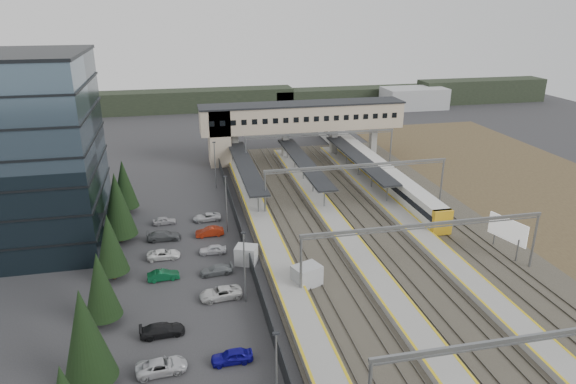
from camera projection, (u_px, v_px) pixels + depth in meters
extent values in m
plane|color=#2B2B2D|center=(301.00, 259.00, 63.15)|extent=(220.00, 220.00, 0.00)
cube|color=black|center=(6.00, 220.00, 65.70)|extent=(24.30, 18.30, 0.25)
cube|color=black|center=(1.00, 195.00, 64.50)|extent=(24.30, 18.30, 0.25)
cylinder|color=black|center=(93.00, 381.00, 42.05)|extent=(0.44, 0.44, 1.20)
cone|color=black|center=(85.00, 335.00, 40.47)|extent=(4.26, 4.26, 8.20)
cylinder|color=black|center=(105.00, 318.00, 50.28)|extent=(0.44, 0.44, 1.20)
cone|color=black|center=(100.00, 285.00, 48.95)|extent=(3.54, 3.54, 6.80)
cylinder|color=black|center=(114.00, 274.00, 58.52)|extent=(0.44, 0.44, 1.20)
cone|color=black|center=(110.00, 243.00, 57.16)|extent=(3.64, 3.64, 7.00)
cylinder|color=black|center=(121.00, 237.00, 67.67)|extent=(0.44, 0.44, 1.20)
cone|color=black|center=(117.00, 204.00, 66.05)|extent=(4.42, 4.42, 8.50)
cylinder|color=black|center=(127.00, 209.00, 76.82)|extent=(0.44, 0.44, 1.20)
cone|color=black|center=(124.00, 184.00, 75.42)|extent=(3.74, 3.74, 7.20)
imported|color=silver|center=(162.00, 366.00, 43.70)|extent=(4.47, 2.32, 1.20)
imported|color=black|center=(162.00, 330.00, 48.55)|extent=(4.31, 2.00, 1.22)
imported|color=#0A4726|center=(163.00, 275.00, 58.26)|extent=(3.63, 1.47, 1.17)
imported|color=white|center=(164.00, 254.00, 63.12)|extent=(4.06, 1.93, 1.12)
imported|color=#4B4E51|center=(164.00, 236.00, 67.94)|extent=(4.48, 1.91, 1.29)
imported|color=#AAA9AE|center=(164.00, 221.00, 72.82)|extent=(3.32, 1.51, 1.11)
imported|color=#100B86|center=(232.00, 356.00, 44.90)|extent=(3.68, 1.51, 1.25)
imported|color=silver|center=(221.00, 293.00, 54.60)|extent=(4.67, 2.45, 1.25)
imported|color=slate|center=(216.00, 270.00, 59.47)|extent=(3.96, 1.85, 1.12)
imported|color=silver|center=(213.00, 249.00, 64.31)|extent=(3.48, 1.60, 1.15)
imported|color=maroon|center=(210.00, 232.00, 69.15)|extent=(3.83, 1.47, 1.25)
imported|color=silver|center=(207.00, 217.00, 74.02)|extent=(4.06, 2.02, 1.11)
cylinder|color=slate|center=(276.00, 380.00, 37.26)|extent=(0.16, 0.16, 8.00)
cube|color=black|center=(276.00, 333.00, 35.86)|extent=(0.50, 0.25, 0.15)
cylinder|color=slate|center=(244.00, 268.00, 52.82)|extent=(0.16, 0.16, 8.00)
cube|color=black|center=(243.00, 233.00, 51.42)|extent=(0.50, 0.25, 0.15)
cylinder|color=slate|center=(226.00, 205.00, 69.29)|extent=(0.16, 0.16, 8.00)
cube|color=black|center=(225.00, 177.00, 67.90)|extent=(0.50, 0.25, 0.15)
cylinder|color=slate|center=(215.00, 165.00, 85.77)|extent=(0.16, 0.16, 8.00)
cube|color=black|center=(214.00, 142.00, 84.37)|extent=(0.50, 0.25, 0.15)
cube|color=#26282B|center=(243.00, 239.00, 66.07)|extent=(0.08, 90.00, 2.00)
cube|color=#A1A4A7|center=(307.00, 276.00, 56.73)|extent=(3.60, 3.13, 2.51)
cube|color=#A1A4A7|center=(246.00, 255.00, 61.74)|extent=(3.07, 2.85, 2.26)
cube|color=#322E27|center=(378.00, 233.00, 70.10)|extent=(34.00, 90.00, 0.20)
cube|color=#59544C|center=(287.00, 240.00, 67.48)|extent=(0.08, 90.00, 0.14)
cube|color=#59544C|center=(297.00, 239.00, 67.77)|extent=(0.08, 90.00, 0.14)
cube|color=#59544C|center=(316.00, 237.00, 68.28)|extent=(0.08, 90.00, 0.14)
cube|color=#59544C|center=(326.00, 236.00, 68.57)|extent=(0.08, 90.00, 0.14)
cube|color=#59544C|center=(359.00, 233.00, 69.49)|extent=(0.08, 90.00, 0.14)
cube|color=#59544C|center=(369.00, 232.00, 69.78)|extent=(0.08, 90.00, 0.14)
cube|color=#59544C|center=(386.00, 231.00, 70.29)|extent=(0.08, 90.00, 0.14)
cube|color=#59544C|center=(396.00, 230.00, 70.58)|extent=(0.08, 90.00, 0.14)
cube|color=#59544C|center=(427.00, 227.00, 71.49)|extent=(0.08, 90.00, 0.14)
cube|color=#59544C|center=(436.00, 226.00, 71.78)|extent=(0.08, 90.00, 0.14)
cube|color=#59544C|center=(453.00, 224.00, 72.30)|extent=(0.08, 90.00, 0.14)
cube|color=#59544C|center=(462.00, 223.00, 72.59)|extent=(0.08, 90.00, 0.14)
cube|color=gray|center=(270.00, 241.00, 66.96)|extent=(3.20, 82.00, 0.90)
cube|color=gold|center=(259.00, 238.00, 66.51)|extent=(0.25, 82.00, 0.02)
cube|color=gold|center=(281.00, 236.00, 67.09)|extent=(0.25, 82.00, 0.02)
cube|color=gray|center=(343.00, 234.00, 68.97)|extent=(3.20, 82.00, 0.90)
cube|color=gold|center=(333.00, 232.00, 68.52)|extent=(0.25, 82.00, 0.02)
cube|color=gold|center=(353.00, 230.00, 69.10)|extent=(0.25, 82.00, 0.02)
cube|color=gray|center=(412.00, 227.00, 70.98)|extent=(3.20, 82.00, 0.90)
cube|color=gold|center=(402.00, 225.00, 70.52)|extent=(0.25, 82.00, 0.02)
cube|color=gold|center=(422.00, 223.00, 71.11)|extent=(0.25, 82.00, 0.02)
cube|color=black|center=(246.00, 165.00, 85.85)|extent=(3.00, 30.00, 0.25)
cube|color=slate|center=(246.00, 166.00, 85.91)|extent=(3.10, 30.00, 0.12)
cylinder|color=slate|center=(258.00, 202.00, 74.52)|extent=(0.20, 0.20, 3.10)
cylinder|color=slate|center=(252.00, 187.00, 80.47)|extent=(0.20, 0.20, 3.10)
cylinder|color=slate|center=(246.00, 174.00, 86.41)|extent=(0.20, 0.20, 3.10)
cylinder|color=slate|center=(241.00, 163.00, 92.36)|extent=(0.20, 0.20, 3.10)
cylinder|color=slate|center=(236.00, 153.00, 98.31)|extent=(0.20, 0.20, 3.10)
cube|color=black|center=(304.00, 162.00, 87.86)|extent=(3.00, 30.00, 0.25)
cube|color=slate|center=(304.00, 162.00, 87.91)|extent=(3.10, 30.00, 0.12)
cylinder|color=slate|center=(324.00, 197.00, 76.52)|extent=(0.20, 0.20, 3.10)
cylinder|color=slate|center=(313.00, 183.00, 82.47)|extent=(0.20, 0.20, 3.10)
cylinder|color=slate|center=(303.00, 170.00, 88.42)|extent=(0.20, 0.20, 3.10)
cylinder|color=slate|center=(295.00, 160.00, 94.37)|extent=(0.20, 0.20, 3.10)
cylinder|color=slate|center=(287.00, 150.00, 100.32)|extent=(0.20, 0.20, 3.10)
cube|color=black|center=(359.00, 158.00, 89.87)|extent=(3.00, 30.00, 0.25)
cube|color=slate|center=(359.00, 159.00, 89.92)|extent=(3.10, 30.00, 0.12)
cylinder|color=slate|center=(387.00, 192.00, 78.53)|extent=(0.20, 0.20, 3.10)
cylinder|color=slate|center=(372.00, 178.00, 84.48)|extent=(0.20, 0.20, 3.10)
cylinder|color=slate|center=(358.00, 167.00, 90.43)|extent=(0.20, 0.20, 3.10)
cylinder|color=slate|center=(347.00, 156.00, 96.38)|extent=(0.20, 0.20, 3.10)
cylinder|color=slate|center=(336.00, 147.00, 102.33)|extent=(0.20, 0.20, 3.10)
cube|color=#BEAD90|center=(303.00, 117.00, 100.72)|extent=(40.00, 6.00, 5.00)
cube|color=black|center=(303.00, 104.00, 99.83)|extent=(40.40, 6.40, 0.30)
cube|color=#BEAD90|center=(219.00, 136.00, 98.46)|extent=(4.00, 6.00, 11.00)
cube|color=black|center=(212.00, 124.00, 94.31)|extent=(1.00, 0.06, 1.00)
cube|color=black|center=(223.00, 123.00, 94.71)|extent=(1.00, 0.06, 1.00)
cube|color=black|center=(233.00, 123.00, 95.11)|extent=(1.00, 0.06, 1.00)
cube|color=black|center=(244.00, 122.00, 95.51)|extent=(1.00, 0.06, 1.00)
cube|color=black|center=(255.00, 122.00, 95.91)|extent=(1.00, 0.06, 1.00)
cube|color=black|center=(265.00, 121.00, 96.31)|extent=(1.00, 0.06, 1.00)
cube|color=black|center=(276.00, 121.00, 96.72)|extent=(1.00, 0.06, 1.00)
cube|color=black|center=(286.00, 120.00, 97.12)|extent=(1.00, 0.06, 1.00)
cube|color=black|center=(296.00, 120.00, 97.52)|extent=(1.00, 0.06, 1.00)
cube|color=black|center=(306.00, 119.00, 97.92)|extent=(1.00, 0.06, 1.00)
cube|color=black|center=(316.00, 119.00, 98.32)|extent=(1.00, 0.06, 1.00)
cube|color=black|center=(326.00, 118.00, 98.72)|extent=(1.00, 0.06, 1.00)
cube|color=black|center=(336.00, 118.00, 99.13)|extent=(1.00, 0.06, 1.00)
cube|color=black|center=(346.00, 117.00, 99.53)|extent=(1.00, 0.06, 1.00)
cube|color=black|center=(356.00, 117.00, 99.93)|extent=(1.00, 0.06, 1.00)
cube|color=black|center=(366.00, 117.00, 100.33)|extent=(1.00, 0.06, 1.00)
cube|color=black|center=(375.00, 116.00, 100.73)|extent=(1.00, 0.06, 1.00)
cube|color=black|center=(385.00, 116.00, 101.13)|extent=(1.00, 0.06, 1.00)
cube|color=black|center=(394.00, 115.00, 101.53)|extent=(1.00, 0.06, 1.00)
cube|color=gray|center=(227.00, 148.00, 99.63)|extent=(1.20, 1.60, 6.00)
cube|color=gray|center=(235.00, 148.00, 99.93)|extent=(1.20, 1.60, 6.00)
cube|color=gray|center=(285.00, 145.00, 101.94)|extent=(1.20, 1.60, 6.00)
cube|color=gray|center=(333.00, 142.00, 103.95)|extent=(1.20, 1.60, 6.00)
cube|color=gray|center=(373.00, 140.00, 105.65)|extent=(1.20, 1.60, 6.00)
cube|color=slate|center=(552.00, 334.00, 37.48)|extent=(28.40, 0.25, 0.35)
cube|color=slate|center=(551.00, 338.00, 37.62)|extent=(28.40, 0.12, 0.12)
cylinder|color=slate|center=(301.00, 266.00, 54.20)|extent=(0.28, 0.28, 7.00)
cylinder|color=slate|center=(534.00, 241.00, 59.82)|extent=(0.28, 0.28, 7.00)
cube|color=slate|center=(426.00, 224.00, 55.79)|extent=(28.40, 0.25, 0.35)
cube|color=slate|center=(426.00, 228.00, 55.93)|extent=(28.40, 0.12, 0.12)
cylinder|color=slate|center=(265.00, 194.00, 74.33)|extent=(0.28, 0.28, 7.00)
cylinder|color=slate|center=(442.00, 181.00, 79.95)|extent=(0.28, 0.28, 7.00)
cube|color=slate|center=(358.00, 165.00, 75.92)|extent=(28.40, 0.25, 0.35)
cube|color=slate|center=(358.00, 168.00, 76.06)|extent=(28.40, 0.12, 0.12)
cylinder|color=slate|center=(246.00, 156.00, 92.64)|extent=(0.28, 0.28, 7.00)
cylinder|color=slate|center=(391.00, 147.00, 98.26)|extent=(0.28, 0.28, 7.00)
cube|color=slate|center=(321.00, 133.00, 94.22)|extent=(28.40, 0.25, 0.35)
cube|color=slate|center=(321.00, 135.00, 94.36)|extent=(28.40, 0.12, 0.12)
cube|color=silver|center=(412.00, 198.00, 77.09)|extent=(2.69, 18.61, 3.46)
cube|color=black|center=(412.00, 196.00, 76.95)|extent=(2.75, 18.01, 0.86)
cube|color=slate|center=(411.00, 207.00, 77.61)|extent=(2.30, 17.21, 0.48)
cube|color=silver|center=(367.00, 161.00, 94.67)|extent=(2.69, 18.61, 3.46)
cube|color=black|center=(367.00, 159.00, 94.53)|extent=(2.75, 18.01, 0.86)
cube|color=slate|center=(366.00, 169.00, 95.19)|extent=(2.30, 17.21, 0.48)
cube|color=silver|center=(336.00, 136.00, 112.24)|extent=(2.69, 18.61, 3.46)
cube|color=black|center=(336.00, 135.00, 112.11)|extent=(2.75, 18.01, 0.86)
cube|color=slate|center=(335.00, 143.00, 112.76)|extent=(2.30, 17.21, 0.48)
cube|color=gold|center=(442.00, 222.00, 68.67)|extent=(2.71, 0.90, 3.46)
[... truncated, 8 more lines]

